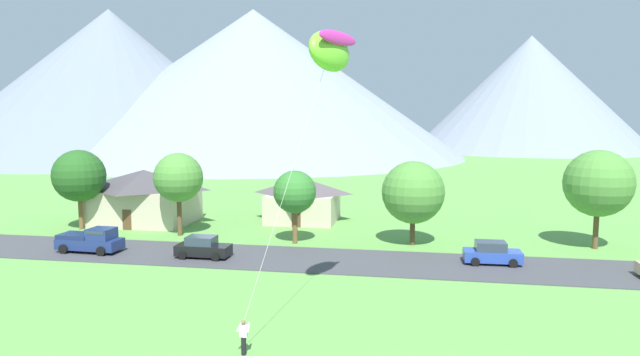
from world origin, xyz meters
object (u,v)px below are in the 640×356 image
at_px(tree_center, 598,183).
at_px(tree_near_right, 413,192).
at_px(house_left_center, 303,199).
at_px(pickup_truck_navy_west_side, 91,240).
at_px(house_leftmost, 145,195).
at_px(tree_near_left, 79,176).
at_px(parked_car_blue_mid_east, 492,253).
at_px(tree_right_of_center, 178,178).
at_px(kite_flyer_with_kite, 330,53).
at_px(parked_car_black_mid_west, 203,247).
at_px(tree_left_of_center, 295,192).

distance_m(tree_center, tree_near_right, 15.22).
bearing_deg(house_left_center, pickup_truck_navy_west_side, -130.89).
height_order(house_leftmost, house_left_center, house_leftmost).
relative_size(tree_near_left, parked_car_blue_mid_east, 1.84).
distance_m(tree_near_left, tree_right_of_center, 10.79).
bearing_deg(tree_near_right, tree_center, 4.76).
bearing_deg(tree_near_left, pickup_truck_navy_west_side, -52.82).
xyz_separation_m(house_left_center, kite_flyer_with_kite, (7.26, -27.79, 12.03)).
bearing_deg(tree_right_of_center, parked_car_black_mid_west, -54.95).
bearing_deg(parked_car_blue_mid_east, kite_flyer_with_kite, -127.42).
relative_size(tree_center, kite_flyer_with_kite, 0.53).
xyz_separation_m(house_left_center, tree_near_right, (11.52, -8.99, 2.20)).
bearing_deg(parked_car_black_mid_west, tree_center, 15.63).
distance_m(tree_center, parked_car_blue_mid_east, 12.27).
distance_m(tree_near_left, pickup_truck_navy_west_side, 11.40).
bearing_deg(tree_center, tree_near_left, -179.75).
xyz_separation_m(house_left_center, tree_left_of_center, (1.42, -10.23, 2.15)).
height_order(house_leftmost, tree_near_left, tree_near_left).
relative_size(parked_car_black_mid_west, pickup_truck_navy_west_side, 0.80).
bearing_deg(tree_right_of_center, tree_left_of_center, -6.49).
bearing_deg(kite_flyer_with_kite, tree_near_left, 144.53).
xyz_separation_m(house_left_center, tree_right_of_center, (-9.85, -8.95, 3.04)).
distance_m(tree_left_of_center, tree_center, 25.38).
distance_m(tree_left_of_center, pickup_truck_navy_west_side, 17.13).
bearing_deg(house_leftmost, parked_car_blue_mid_east, -17.61).
relative_size(house_left_center, tree_left_of_center, 1.18).
xyz_separation_m(house_leftmost, tree_near_right, (27.47, -5.18, 1.71)).
bearing_deg(house_leftmost, tree_near_left, -138.35).
height_order(tree_center, parked_car_blue_mid_east, tree_center).
distance_m(house_left_center, kite_flyer_with_kite, 31.14).
xyz_separation_m(tree_near_left, parked_car_black_mid_west, (16.02, -8.53, -4.40)).
distance_m(tree_near_left, parked_car_black_mid_west, 18.68).
bearing_deg(parked_car_blue_mid_east, tree_right_of_center, 168.66).
xyz_separation_m(house_left_center, tree_center, (26.66, -7.73, 3.15)).
relative_size(tree_near_left, tree_near_right, 1.07).
height_order(house_leftmost, tree_near_right, tree_near_right).
bearing_deg(parked_car_black_mid_west, tree_near_right, 24.92).
relative_size(tree_right_of_center, parked_car_blue_mid_east, 1.81).
bearing_deg(parked_car_blue_mid_east, tree_center, 36.12).
xyz_separation_m(house_left_center, pickup_truck_navy_west_side, (-14.19, -16.39, -1.31)).
relative_size(tree_right_of_center, parked_car_black_mid_west, 1.83).
bearing_deg(tree_near_left, parked_car_blue_mid_east, -9.67).
bearing_deg(house_left_center, parked_car_blue_mid_east, -39.52).
bearing_deg(tree_right_of_center, pickup_truck_navy_west_side, -120.24).
distance_m(tree_center, tree_right_of_center, 36.53).
bearing_deg(house_leftmost, parked_car_black_mid_west, -48.04).
distance_m(tree_right_of_center, tree_near_right, 21.38).
bearing_deg(kite_flyer_with_kite, pickup_truck_navy_west_side, 152.01).
distance_m(parked_car_black_mid_west, parked_car_blue_mid_east, 22.16).
bearing_deg(tree_center, house_leftmost, 174.74).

